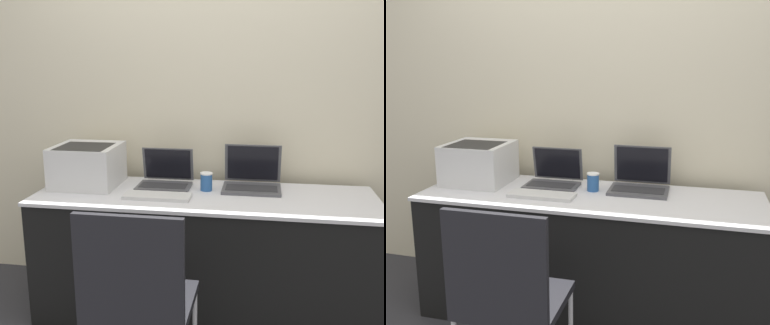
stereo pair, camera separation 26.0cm
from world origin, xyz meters
The scene contains 8 objects.
wall_back centered at (0.00, 0.74, 1.30)m, with size 8.00×0.05×2.60m.
table centered at (0.00, 0.31, 0.38)m, with size 1.97×0.64×0.75m.
printer centered at (-0.74, 0.40, 0.89)m, with size 0.38×0.38×0.25m.
laptop_left centered at (-0.26, 0.45, 0.81)m, with size 0.32×0.26×0.23m.
laptop_right centered at (0.27, 0.48, 0.81)m, with size 0.35×0.28×0.25m.
external_keyboard centered at (-0.26, 0.20, 0.76)m, with size 0.38×0.14×0.02m.
coffee_cup centered at (0.00, 0.39, 0.81)m, with size 0.07×0.07×0.11m.
chair centered at (-0.20, -0.43, 0.52)m, with size 0.46×0.43×0.92m.
Camera 2 is at (0.58, -2.11, 1.53)m, focal length 42.00 mm.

